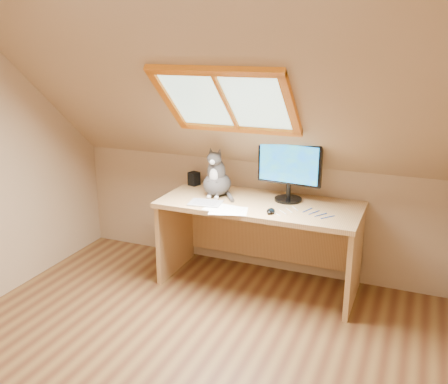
% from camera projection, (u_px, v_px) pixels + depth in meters
% --- Properties ---
extents(ground, '(3.50, 3.50, 0.00)m').
position_uv_depth(ground, '(165.00, 374.00, 3.19)').
color(ground, brown).
rests_on(ground, ground).
extents(room_shell, '(3.52, 3.52, 2.41)m').
position_uv_depth(room_shell, '(148.00, 160.00, 2.68)').
color(room_shell, tan).
rests_on(room_shell, ground).
extents(desk, '(1.66, 0.73, 0.76)m').
position_uv_depth(desk, '(262.00, 225.00, 4.26)').
color(desk, tan).
rests_on(desk, ground).
extents(monitor, '(0.54, 0.23, 0.50)m').
position_uv_depth(monitor, '(289.00, 167.00, 4.09)').
color(monitor, black).
rests_on(monitor, desk).
extents(cat, '(0.25, 0.30, 0.43)m').
position_uv_depth(cat, '(217.00, 178.00, 4.26)').
color(cat, '#494441').
rests_on(cat, desk).
extents(desk_speaker, '(0.11, 0.11, 0.12)m').
position_uv_depth(desk_speaker, '(194.00, 179.00, 4.59)').
color(desk_speaker, black).
rests_on(desk_speaker, desk).
extents(graphics_tablet, '(0.29, 0.22, 0.01)m').
position_uv_depth(graphics_tablet, '(205.00, 203.00, 4.09)').
color(graphics_tablet, '#B2B2B7').
rests_on(graphics_tablet, desk).
extents(mouse, '(0.07, 0.11, 0.03)m').
position_uv_depth(mouse, '(271.00, 211.00, 3.87)').
color(mouse, black).
rests_on(mouse, desk).
extents(papers, '(0.33, 0.27, 0.00)m').
position_uv_depth(papers, '(227.00, 209.00, 3.96)').
color(papers, white).
rests_on(papers, desk).
extents(cables, '(0.51, 0.26, 0.01)m').
position_uv_depth(cables, '(305.00, 213.00, 3.87)').
color(cables, silver).
rests_on(cables, desk).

